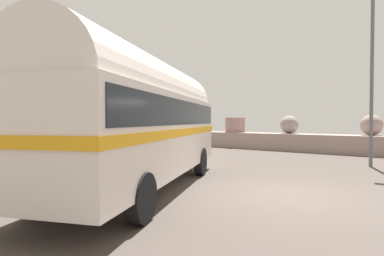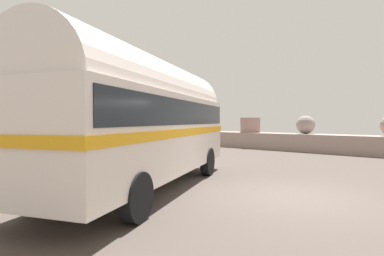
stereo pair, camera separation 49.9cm
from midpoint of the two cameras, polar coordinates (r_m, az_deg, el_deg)
The scene contains 4 objects.
ground at distance 8.38m, azimuth 16.00°, elevation -11.97°, with size 32.00×26.00×0.02m.
breakwater at distance 19.64m, azimuth 29.45°, elevation -2.45°, with size 31.36×1.95×2.48m.
vintage_coach at distance 8.56m, azimuth -11.08°, elevation 2.11°, with size 5.61×8.82×3.70m.
lamp_post at distance 14.64m, azimuth 29.53°, elevation 9.26°, with size 0.63×0.95×7.15m.
Camera 1 is at (2.74, -7.77, 1.93)m, focal length 28.55 mm.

